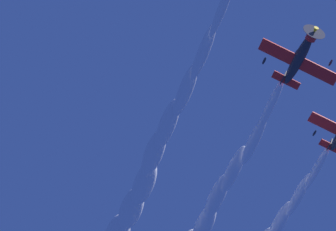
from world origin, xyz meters
TOP-DOWN VIEW (x-y plane):
  - airplane_left_wingman at (-10.39, 3.13)m, footprint 8.01×8.22m
  - smoke_trail_lead at (-25.50, -32.72)m, footprint 41.10×51.49m

SIDE VIEW (x-z plane):
  - airplane_left_wingman at x=-10.39m, z-range 64.82..68.57m
  - smoke_trail_lead at x=-25.50m, z-range 68.08..76.47m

